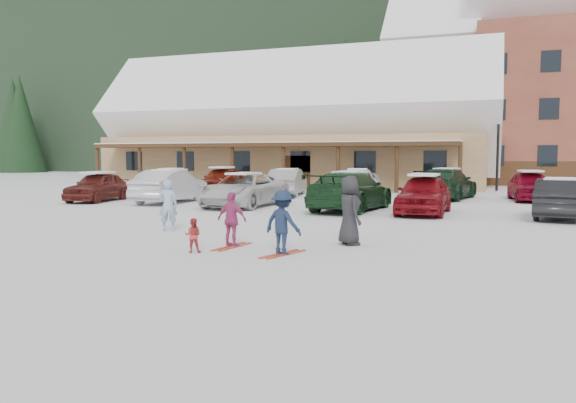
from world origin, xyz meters
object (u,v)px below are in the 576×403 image
(parked_car_3, at_px, (350,191))
(parked_car_12, at_px, (530,186))
(toddler_red, at_px, (193,235))
(adult_skier, at_px, (168,205))
(bystander_dark, at_px, (349,210))
(parked_car_10, at_px, (357,182))
(day_lodge, at_px, (294,133))
(parked_car_9, at_px, (288,182))
(lamp_post, at_px, (498,139))
(parked_car_5, at_px, (560,199))
(parked_car_4, at_px, (424,194))
(parked_car_1, at_px, (170,186))
(parked_car_8, at_px, (222,180))
(parked_car_2, at_px, (244,190))
(parked_car_0, at_px, (98,187))
(child_navy, at_px, (283,223))
(child_magenta, at_px, (232,220))
(parked_car_7, at_px, (171,180))
(parked_car_11, at_px, (446,184))

(parked_car_3, xyz_separation_m, parked_car_12, (7.08, 7.62, -0.04))
(toddler_red, bearing_deg, adult_skier, -68.76)
(bystander_dark, relative_size, parked_car_10, 0.32)
(day_lodge, height_order, parked_car_9, day_lodge)
(bystander_dark, relative_size, parked_car_9, 0.38)
(lamp_post, relative_size, toddler_red, 7.18)
(parked_car_5, bearing_deg, parked_car_12, -78.46)
(parked_car_3, height_order, parked_car_4, parked_car_3)
(bystander_dark, distance_m, parked_car_1, 14.27)
(parked_car_8, bearing_deg, parked_car_2, -60.79)
(parked_car_0, height_order, parked_car_5, parked_car_0)
(lamp_post, distance_m, bystander_dark, 24.34)
(child_navy, height_order, bystander_dark, bystander_dark)
(bystander_dark, distance_m, parked_car_0, 17.10)
(adult_skier, bearing_deg, day_lodge, -102.47)
(parked_car_3, bearing_deg, lamp_post, -103.09)
(day_lodge, relative_size, toddler_red, 37.03)
(parked_car_12, bearing_deg, adult_skier, -130.13)
(parked_car_1, bearing_deg, child_magenta, 125.81)
(lamp_post, relative_size, parked_car_8, 1.26)
(parked_car_2, xyz_separation_m, parked_car_8, (-4.85, 7.56, 0.04))
(parked_car_3, bearing_deg, toddler_red, 91.63)
(child_navy, relative_size, parked_car_3, 0.27)
(lamp_post, xyz_separation_m, parked_car_9, (-10.96, -8.16, -2.48))
(day_lodge, height_order, child_navy, day_lodge)
(day_lodge, relative_size, parked_car_1, 6.19)
(parked_car_8, bearing_deg, parked_car_10, 1.73)
(lamp_post, xyz_separation_m, parked_car_12, (1.44, -7.76, -2.48))
(child_navy, xyz_separation_m, parked_car_10, (-2.63, 18.85, 0.01))
(parked_car_2, bearing_deg, parked_car_0, -179.06)
(child_navy, height_order, parked_car_2, parked_car_2)
(adult_skier, relative_size, parked_car_3, 0.28)
(parked_car_2, xyz_separation_m, parked_car_9, (-0.56, 7.09, 0.01))
(parked_car_4, xyz_separation_m, parked_car_8, (-12.53, 8.04, 0.02))
(parked_car_7, relative_size, parked_car_12, 1.13)
(parked_car_1, bearing_deg, parked_car_7, -60.75)
(bystander_dark, bearing_deg, lamp_post, -45.04)
(child_navy, distance_m, parked_car_8, 20.99)
(toddler_red, height_order, parked_car_5, parked_car_5)
(parked_car_4, relative_size, parked_car_8, 0.98)
(parked_car_4, xyz_separation_m, parked_car_7, (-15.94, 7.99, -0.04))
(toddler_red, distance_m, parked_car_5, 13.61)
(parked_car_11, bearing_deg, toddler_red, 87.03)
(parked_car_10, bearing_deg, parked_car_4, -71.87)
(bystander_dark, xyz_separation_m, parked_car_2, (-6.80, 8.71, -0.13))
(parked_car_0, height_order, parked_car_3, parked_car_3)
(parked_car_1, bearing_deg, parked_car_2, 169.64)
(adult_skier, relative_size, parked_car_8, 0.34)
(parked_car_11, bearing_deg, parked_car_1, 39.44)
(child_navy, distance_m, parked_car_10, 19.03)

